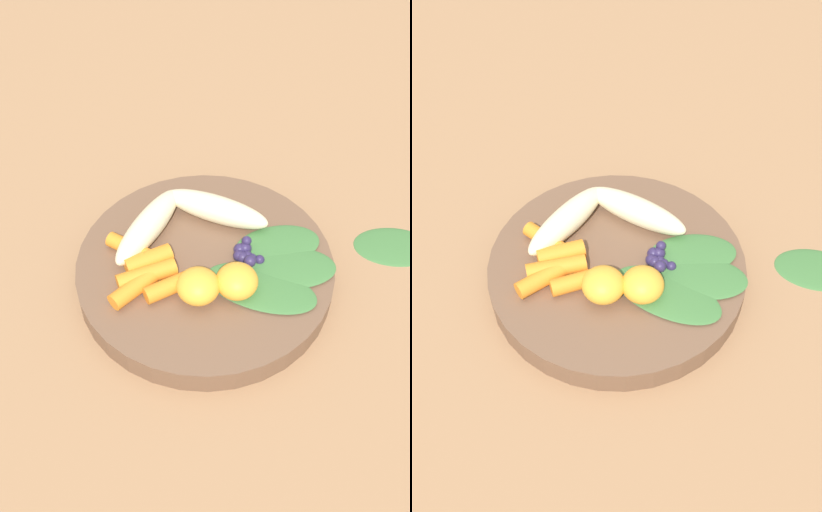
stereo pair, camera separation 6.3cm
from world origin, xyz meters
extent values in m
plane|color=#99704C|center=(0.00, 0.00, 0.00)|extent=(2.40, 2.40, 0.00)
cylinder|color=brown|center=(0.00, 0.00, 0.01)|extent=(0.27, 0.27, 0.03)
ellipsoid|color=beige|center=(-0.07, 0.01, 0.04)|extent=(0.04, 0.12, 0.03)
ellipsoid|color=beige|center=(-0.01, 0.06, 0.04)|extent=(0.12, 0.03, 0.03)
ellipsoid|color=#F4A833|center=(0.04, -0.02, 0.04)|extent=(0.04, 0.04, 0.03)
ellipsoid|color=#F4A833|center=(0.01, -0.04, 0.04)|extent=(0.04, 0.04, 0.03)
cylinder|color=orange|center=(-0.08, -0.02, 0.04)|extent=(0.05, 0.02, 0.02)
cylinder|color=orange|center=(-0.05, -0.03, 0.04)|extent=(0.05, 0.05, 0.02)
cylinder|color=orange|center=(-0.05, -0.04, 0.04)|extent=(0.06, 0.06, 0.02)
cylinder|color=orange|center=(-0.05, -0.06, 0.04)|extent=(0.04, 0.05, 0.02)
cylinder|color=orange|center=(-0.02, -0.05, 0.04)|extent=(0.05, 0.05, 0.02)
sphere|color=#2D234C|center=(0.03, 0.03, 0.04)|extent=(0.01, 0.01, 0.01)
sphere|color=#2D234C|center=(0.04, 0.02, 0.03)|extent=(0.01, 0.01, 0.01)
sphere|color=#2D234C|center=(0.04, 0.02, 0.03)|extent=(0.01, 0.01, 0.01)
sphere|color=#2D234C|center=(0.05, 0.02, 0.03)|extent=(0.01, 0.01, 0.01)
sphere|color=#2D234C|center=(0.05, 0.01, 0.04)|extent=(0.01, 0.01, 0.01)
sphere|color=#2D234C|center=(0.03, 0.03, 0.04)|extent=(0.01, 0.01, 0.01)
sphere|color=#2D234C|center=(0.03, 0.02, 0.03)|extent=(0.01, 0.01, 0.01)
sphere|color=#2D234C|center=(0.03, 0.02, 0.03)|extent=(0.01, 0.01, 0.01)
sphere|color=#2D234C|center=(0.04, 0.02, 0.03)|extent=(0.01, 0.01, 0.01)
sphere|color=#2D234C|center=(0.03, 0.02, 0.03)|extent=(0.01, 0.01, 0.01)
ellipsoid|color=#3D7038|center=(0.06, -0.01, 0.03)|extent=(0.12, 0.06, 0.00)
ellipsoid|color=#3D7038|center=(0.08, 0.02, 0.03)|extent=(0.11, 0.09, 0.00)
ellipsoid|color=#3D7038|center=(0.06, 0.05, 0.03)|extent=(0.11, 0.10, 0.00)
ellipsoid|color=#3D7038|center=(0.18, 0.12, 0.00)|extent=(0.10, 0.08, 0.01)
camera|label=1|loc=(0.15, -0.38, 0.52)|focal=42.95mm
camera|label=2|loc=(0.20, -0.35, 0.52)|focal=42.95mm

